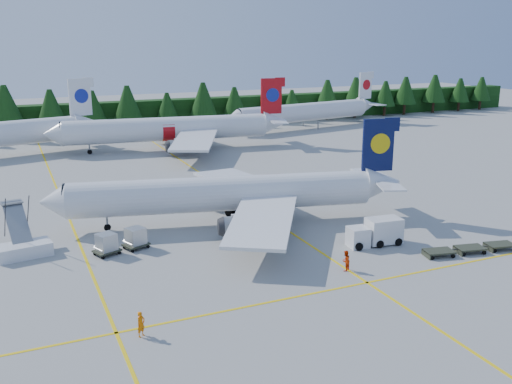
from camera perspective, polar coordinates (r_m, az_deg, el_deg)
name	(u,v)px	position (r m, az deg, el deg)	size (l,w,h in m)	color
ground	(268,268)	(49.21, 1.21, -7.60)	(320.00, 320.00, 0.00)	gray
taxi_stripe_a	(71,222)	(64.18, -18.06, -2.86)	(0.25, 120.00, 0.01)	yellow
taxi_stripe_b	(243,201)	(68.79, -1.32, -0.91)	(0.25, 120.00, 0.01)	yellow
taxi_stripe_cross	(301,296)	(44.33, 4.55, -10.31)	(80.00, 0.25, 0.01)	yellow
treeline_hedge	(104,117)	(125.61, -14.97, 7.30)	(220.00, 4.00, 6.00)	black
airliner_navy	(216,195)	(59.56, -3.98, -0.27)	(36.35, 29.56, 10.74)	silver
airliner_red	(164,130)	(101.08, -9.23, 6.18)	(41.35, 33.84, 12.05)	silver
airliner_far_right	(300,112)	(123.98, 4.41, 7.94)	(39.08, 10.35, 11.45)	silver
airstairs	(23,246)	(55.77, -22.25, -4.99)	(4.91, 6.67, 4.15)	silver
service_truck	(375,232)	(55.23, 11.78, -3.96)	(5.39, 2.42, 2.52)	white
dolly_train	(470,248)	(55.90, 20.62, -5.24)	(9.25, 3.08, 0.15)	#303526
uld_pair	(121,240)	(53.85, -13.33, -4.68)	(5.41, 2.91, 1.68)	#303526
crew_a	(141,324)	(39.10, -11.43, -12.83)	(0.64, 0.42, 1.75)	orange
crew_b	(346,261)	(48.92, 8.95, -6.80)	(0.87, 0.67, 1.78)	red
crew_c	(248,231)	(55.80, -0.78, -3.88)	(0.69, 0.47, 1.66)	#D96A04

